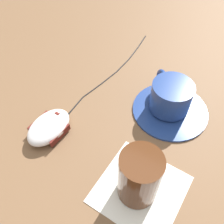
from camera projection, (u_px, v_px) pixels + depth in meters
name	position (u px, v px, depth m)	size (l,w,h in m)	color
ground_plane	(127.00, 129.00, 0.50)	(3.00, 3.00, 0.00)	brown
saucer	(170.00, 110.00, 0.53)	(0.16, 0.16, 0.01)	navy
coffee_cup	(171.00, 96.00, 0.51)	(0.10, 0.09, 0.06)	navy
computer_mouse	(49.00, 127.00, 0.49)	(0.10, 0.07, 0.03)	silver
mouse_cable	(114.00, 70.00, 0.61)	(0.34, 0.03, 0.00)	black
napkin_under_glass	(140.00, 189.00, 0.42)	(0.14, 0.14, 0.00)	silver
drinking_glass	(139.00, 177.00, 0.38)	(0.07, 0.07, 0.10)	#4C2814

